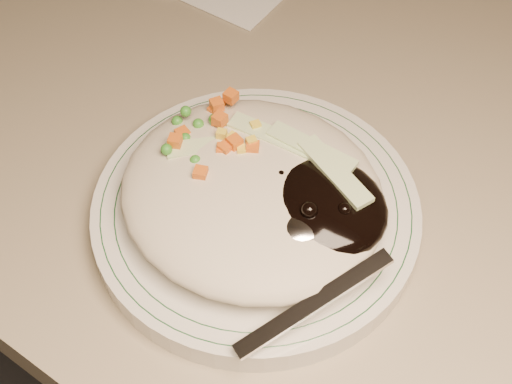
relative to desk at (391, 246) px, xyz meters
The scene contains 4 objects.
desk is the anchor object (origin of this frame).
plate 0.28m from the desk, 107.80° to the right, with size 0.24×0.24×0.02m, color silver.
plate_rim 0.29m from the desk, 107.80° to the right, with size 0.23×0.23×0.00m.
meal 0.30m from the desk, 106.40° to the right, with size 0.21×0.19×0.05m.
Camera 1 is at (0.12, 0.95, 1.18)m, focal length 50.00 mm.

